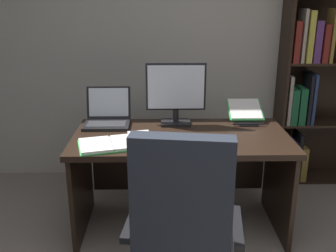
# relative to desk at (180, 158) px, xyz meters

# --- Properties ---
(wall_back) EXTENTS (5.28, 0.12, 2.58)m
(wall_back) POSITION_rel_desk_xyz_m (0.16, 0.96, 0.76)
(wall_back) COLOR #B2ADA3
(wall_back) RESTS_ON ground
(desk) EXTENTS (1.51, 0.75, 0.74)m
(desk) POSITION_rel_desk_xyz_m (0.00, 0.00, 0.00)
(desk) COLOR black
(desk) RESTS_ON ground
(bookshelf) EXTENTS (0.90, 0.29, 2.22)m
(bookshelf) POSITION_rel_desk_xyz_m (1.25, 0.74, 0.55)
(bookshelf) COLOR black
(bookshelf) RESTS_ON ground
(office_chair) EXTENTS (0.66, 0.60, 1.08)m
(office_chair) POSITION_rel_desk_xyz_m (-0.03, -0.92, -0.08)
(office_chair) COLOR black
(office_chair) RESTS_ON ground
(monitor) EXTENTS (0.44, 0.16, 0.46)m
(monitor) POSITION_rel_desk_xyz_m (-0.03, 0.17, 0.44)
(monitor) COLOR black
(monitor) RESTS_ON desk
(laptop) EXTENTS (0.34, 0.31, 0.26)m
(laptop) POSITION_rel_desk_xyz_m (-0.54, 0.18, 0.26)
(laptop) COLOR black
(laptop) RESTS_ON desk
(keyboard) EXTENTS (0.42, 0.15, 0.02)m
(keyboard) POSITION_rel_desk_xyz_m (-0.03, -0.22, 0.22)
(keyboard) COLOR black
(keyboard) RESTS_ON desk
(computer_mouse) EXTENTS (0.06, 0.10, 0.04)m
(computer_mouse) POSITION_rel_desk_xyz_m (0.27, -0.22, 0.22)
(computer_mouse) COLOR black
(computer_mouse) RESTS_ON desk
(reading_stand_with_book) EXTENTS (0.26, 0.29, 0.14)m
(reading_stand_with_book) POSITION_rel_desk_xyz_m (0.51, 0.24, 0.28)
(reading_stand_with_book) COLOR black
(reading_stand_with_book) RESTS_ON desk
(open_binder) EXTENTS (0.48, 0.37, 0.02)m
(open_binder) POSITION_rel_desk_xyz_m (-0.46, -0.27, 0.22)
(open_binder) COLOR green
(open_binder) RESTS_ON desk
(notepad) EXTENTS (0.19, 0.24, 0.01)m
(notepad) POSITION_rel_desk_xyz_m (-0.28, -0.11, 0.21)
(notepad) COLOR white
(notepad) RESTS_ON desk
(pen) EXTENTS (0.14, 0.04, 0.01)m
(pen) POSITION_rel_desk_xyz_m (-0.26, -0.11, 0.22)
(pen) COLOR navy
(pen) RESTS_ON notepad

